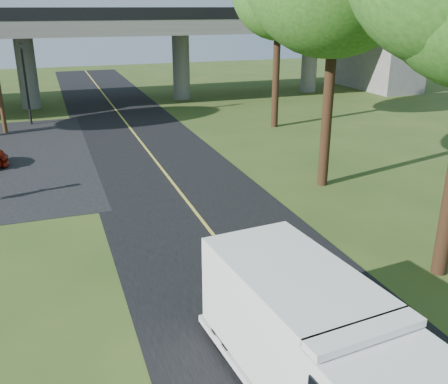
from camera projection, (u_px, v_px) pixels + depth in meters
name	position (u px, v px, depth m)	size (l,w,h in m)	color
ground	(286.00, 329.00, 12.21)	(120.00, 120.00, 0.00)	#324C1B
road	(181.00, 193.00, 21.02)	(7.00, 90.00, 0.02)	black
lane_line	(181.00, 193.00, 21.02)	(0.12, 90.00, 0.01)	gold
overpass	(106.00, 45.00, 38.84)	(54.00, 10.00, 7.30)	slate
traffic_signal	(25.00, 76.00, 32.13)	(0.18, 0.22, 5.20)	black
step_van	(310.00, 339.00, 9.64)	(2.82, 6.29, 2.56)	white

